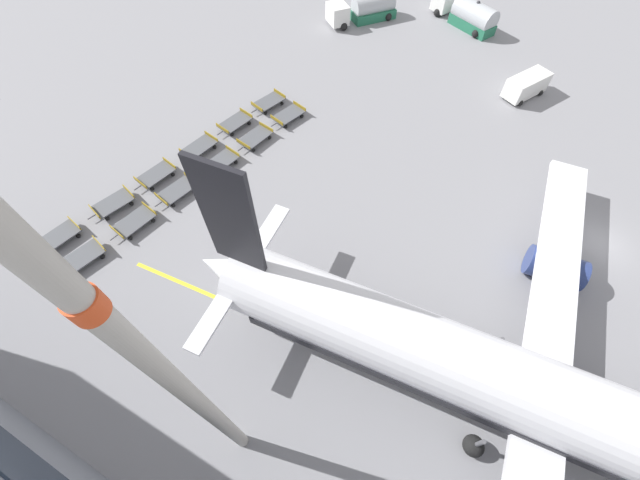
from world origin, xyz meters
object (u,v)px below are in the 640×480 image
(baggage_dolly_row_mid_a_col_c, at_px, (220,162))
(baggage_dolly_row_near_col_f, at_px, (58,237))
(airplane, at_px, (569,410))
(fuel_tanker_primary, at_px, (467,14))
(baggage_dolly_row_mid_a_col_d, at_px, (177,191))
(baggage_dolly_row_near_col_b, at_px, (235,123))
(baggage_dolly_row_near_col_c, at_px, (199,147))
(baggage_dolly_row_mid_a_col_a, at_px, (288,115))
(apron_light_mast, at_px, (175,382))
(baggage_dolly_row_near_col_e, at_px, (113,203))
(baggage_dolly_row_mid_a_col_f, at_px, (82,258))
(baggage_dolly_row_near_col_a, at_px, (269,102))
(baggage_dolly_row_mid_a_col_e, at_px, (134,222))
(service_van, at_px, (527,85))
(baggage_dolly_row_mid_a_col_b, at_px, (255,137))
(fuel_tanker_secondary, at_px, (365,10))
(baggage_dolly_row_near_col_d, at_px, (156,175))

(baggage_dolly_row_mid_a_col_c, bearing_deg, baggage_dolly_row_near_col_f, -26.22)
(airplane, bearing_deg, fuel_tanker_primary, -157.83)
(baggage_dolly_row_near_col_f, height_order, baggage_dolly_row_mid_a_col_d, same)
(fuel_tanker_primary, xyz_separation_m, baggage_dolly_row_near_col_b, (29.53, -14.16, -0.93))
(baggage_dolly_row_near_col_c, distance_m, baggage_dolly_row_mid_a_col_a, 9.25)
(apron_light_mast, bearing_deg, baggage_dolly_row_mid_a_col_d, -129.79)
(fuel_tanker_primary, bearing_deg, baggage_dolly_row_mid_a_col_a, -21.29)
(baggage_dolly_row_near_col_f, xyz_separation_m, baggage_dolly_row_mid_a_col_d, (-8.15, 5.03, 0.00))
(baggage_dolly_row_near_col_e, bearing_deg, baggage_dolly_row_mid_a_col_d, 133.88)
(baggage_dolly_row_mid_a_col_f, relative_size, apron_light_mast, 0.17)
(baggage_dolly_row_near_col_a, xyz_separation_m, apron_light_mast, (26.87, 15.31, 12.57))
(baggage_dolly_row_mid_a_col_a, xyz_separation_m, baggage_dolly_row_mid_a_col_f, (21.60, -5.15, 0.00))
(baggage_dolly_row_mid_a_col_d, bearing_deg, baggage_dolly_row_near_col_a, 178.46)
(baggage_dolly_row_mid_a_col_a, relative_size, apron_light_mast, 0.17)
(airplane, distance_m, baggage_dolly_row_near_col_a, 35.25)
(fuel_tanker_primary, bearing_deg, baggage_dolly_row_mid_a_col_e, -18.18)
(airplane, height_order, baggage_dolly_row_near_col_c, airplane)
(baggage_dolly_row_near_col_c, height_order, baggage_dolly_row_mid_a_col_e, same)
(baggage_dolly_row_near_col_c, distance_m, baggage_dolly_row_mid_a_col_d, 5.42)
(fuel_tanker_primary, distance_m, baggage_dolly_row_mid_a_col_f, 50.09)
(baggage_dolly_row_near_col_c, height_order, baggage_dolly_row_near_col_f, same)
(service_van, height_order, baggage_dolly_row_near_col_f, service_van)
(baggage_dolly_row_near_col_f, height_order, apron_light_mast, apron_light_mast)
(baggage_dolly_row_mid_a_col_b, height_order, baggage_dolly_row_mid_a_col_d, same)
(fuel_tanker_secondary, height_order, baggage_dolly_row_near_col_c, fuel_tanker_secondary)
(baggage_dolly_row_mid_a_col_b, distance_m, baggage_dolly_row_mid_a_col_f, 17.79)
(baggage_dolly_row_near_col_e, xyz_separation_m, baggage_dolly_row_mid_a_col_c, (-8.08, 4.94, 0.00))
(fuel_tanker_secondary, distance_m, baggage_dolly_row_mid_a_col_d, 34.45)
(baggage_dolly_row_near_col_b, distance_m, baggage_dolly_row_mid_a_col_e, 13.74)
(baggage_dolly_row_near_col_f, height_order, baggage_dolly_row_mid_a_col_f, same)
(fuel_tanker_secondary, relative_size, baggage_dolly_row_near_col_a, 2.14)
(baggage_dolly_row_near_col_d, xyz_separation_m, baggage_dolly_row_near_col_e, (4.17, -0.91, 0.00))
(baggage_dolly_row_near_col_f, distance_m, baggage_dolly_row_mid_a_col_e, 5.75)
(baggage_dolly_row_near_col_a, distance_m, baggage_dolly_row_mid_a_col_a, 2.95)
(service_van, distance_m, baggage_dolly_row_near_col_a, 26.63)
(baggage_dolly_row_near_col_e, relative_size, baggage_dolly_row_near_col_f, 1.00)
(airplane, height_order, baggage_dolly_row_near_col_b, airplane)
(baggage_dolly_row_near_col_c, distance_m, baggage_dolly_row_mid_a_col_c, 2.96)
(service_van, height_order, baggage_dolly_row_mid_a_col_d, service_van)
(baggage_dolly_row_near_col_a, relative_size, baggage_dolly_row_mid_a_col_e, 1.00)
(baggage_dolly_row_near_col_d, distance_m, baggage_dolly_row_mid_a_col_e, 5.17)
(apron_light_mast, bearing_deg, baggage_dolly_row_mid_a_col_a, -154.41)
(baggage_dolly_row_near_col_e, bearing_deg, apron_light_mast, 64.03)
(baggage_dolly_row_mid_a_col_a, distance_m, baggage_dolly_row_mid_a_col_f, 22.21)
(baggage_dolly_row_near_col_a, distance_m, baggage_dolly_row_mid_a_col_b, 5.39)
(baggage_dolly_row_mid_a_col_d, relative_size, baggage_dolly_row_mid_a_col_e, 1.00)
(baggage_dolly_row_mid_a_col_b, relative_size, baggage_dolly_row_mid_a_col_c, 1.00)
(baggage_dolly_row_mid_a_col_f, bearing_deg, airplane, 98.44)
(fuel_tanker_secondary, relative_size, service_van, 1.64)
(baggage_dolly_row_near_col_e, distance_m, apron_light_mast, 25.00)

